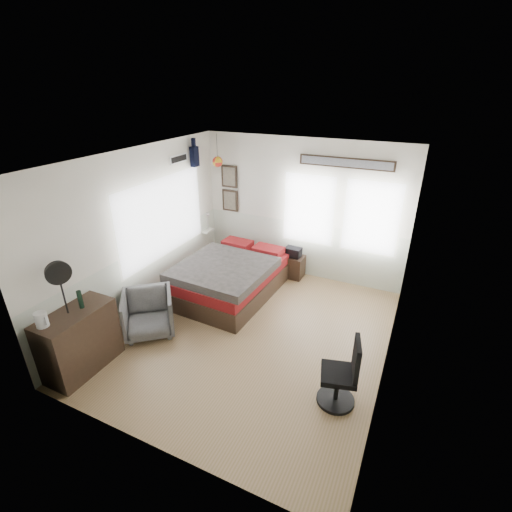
# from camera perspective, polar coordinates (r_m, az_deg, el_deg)

# --- Properties ---
(ground_plane) EXTENTS (4.00, 4.50, 0.01)m
(ground_plane) POSITION_cam_1_polar(r_m,az_deg,el_deg) (5.96, -0.79, -11.78)
(ground_plane) COLOR olive
(room_shell) EXTENTS (4.02, 4.52, 2.71)m
(room_shell) POSITION_cam_1_polar(r_m,az_deg,el_deg) (5.34, -0.76, 3.55)
(room_shell) COLOR beige
(room_shell) RESTS_ON ground_plane
(wall_decor) EXTENTS (3.55, 1.32, 1.44)m
(wall_decor) POSITION_cam_1_polar(r_m,az_deg,el_deg) (7.15, -2.00, 13.30)
(wall_decor) COLOR #3B291B
(wall_decor) RESTS_ON room_shell
(bed) EXTENTS (1.61, 2.17, 0.67)m
(bed) POSITION_cam_1_polar(r_m,az_deg,el_deg) (6.82, -3.99, -3.32)
(bed) COLOR #2F2017
(bed) RESTS_ON ground_plane
(dresser) EXTENTS (0.48, 1.00, 0.90)m
(dresser) POSITION_cam_1_polar(r_m,az_deg,el_deg) (5.60, -25.50, -11.65)
(dresser) COLOR #2F2017
(dresser) RESTS_ON ground_plane
(armchair) EXTENTS (1.04, 1.04, 0.68)m
(armchair) POSITION_cam_1_polar(r_m,az_deg,el_deg) (6.03, -16.22, -8.46)
(armchair) COLOR slate
(armchair) RESTS_ON ground_plane
(nightstand) EXTENTS (0.45, 0.36, 0.44)m
(nightstand) POSITION_cam_1_polar(r_m,az_deg,el_deg) (7.48, 5.63, -1.57)
(nightstand) COLOR #2F2017
(nightstand) RESTS_ON ground_plane
(task_chair) EXTENTS (0.50, 0.50, 0.93)m
(task_chair) POSITION_cam_1_polar(r_m,az_deg,el_deg) (4.77, 13.16, -17.84)
(task_chair) COLOR black
(task_chair) RESTS_ON ground_plane
(kettle) EXTENTS (0.17, 0.15, 0.19)m
(kettle) POSITION_cam_1_polar(r_m,az_deg,el_deg) (5.20, -30.14, -8.45)
(kettle) COLOR silver
(kettle) RESTS_ON dresser
(bottle) EXTENTS (0.06, 0.06, 0.25)m
(bottle) POSITION_cam_1_polar(r_m,az_deg,el_deg) (5.35, -25.43, -6.06)
(bottle) COLOR black
(bottle) RESTS_ON dresser
(stand_fan) EXTENTS (0.19, 0.29, 0.74)m
(stand_fan) POSITION_cam_1_polar(r_m,az_deg,el_deg) (5.10, -28.12, -2.37)
(stand_fan) COLOR black
(stand_fan) RESTS_ON dresser
(black_bag) EXTENTS (0.33, 0.22, 0.18)m
(black_bag) POSITION_cam_1_polar(r_m,az_deg,el_deg) (7.34, 5.73, 0.61)
(black_bag) COLOR black
(black_bag) RESTS_ON nightstand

